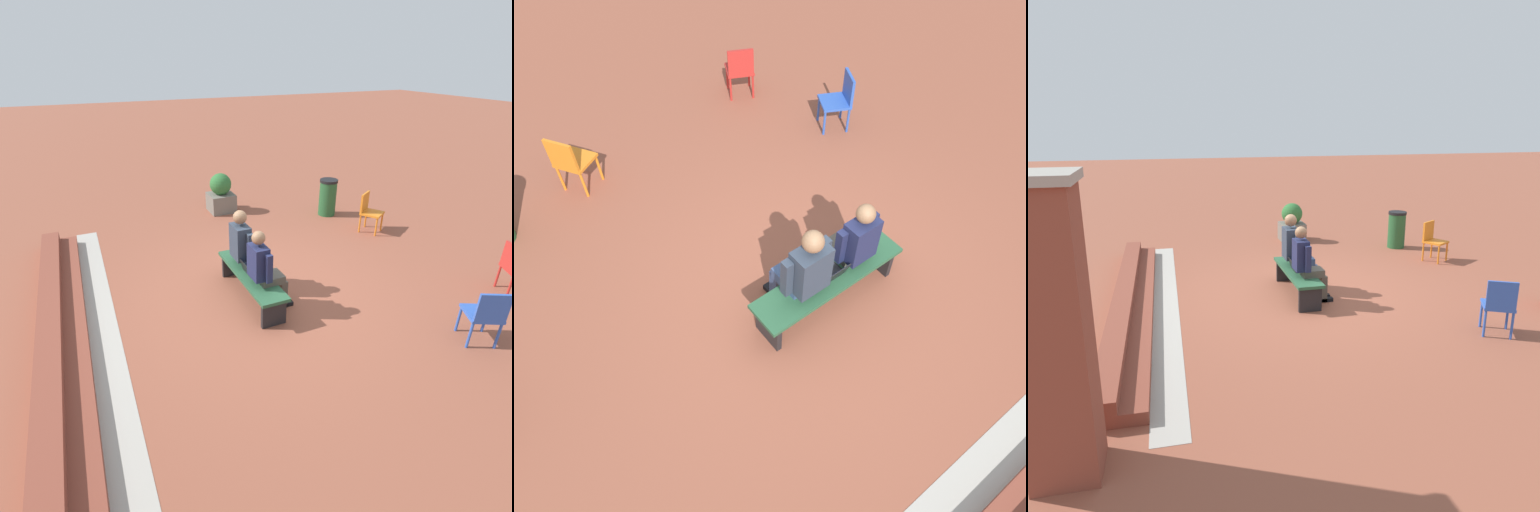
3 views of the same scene
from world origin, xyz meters
TOP-DOWN VIEW (x-y plane):
  - ground_plane at (0.00, 0.00)m, footprint 60.00×60.00m
  - concrete_strip at (-0.03, 2.45)m, footprint 7.51×0.40m
  - brick_steps at (-0.03, 3.00)m, footprint 6.71×0.60m
  - bench at (-0.03, 0.20)m, footprint 1.80×0.44m
  - person_student at (-0.38, 0.14)m, footprint 0.51×0.65m
  - person_adult at (0.29, 0.13)m, footprint 0.56×0.71m
  - laptop at (-0.03, 0.22)m, footprint 0.32×0.29m
  - plastic_chair_near_bench_left at (1.40, -3.19)m, footprint 0.58×0.58m
  - plastic_chair_by_pillar at (-2.31, -2.12)m, footprint 0.56×0.56m
  - planter at (3.85, -0.69)m, footprint 0.60×0.60m
  - litter_bin at (2.59, -2.93)m, footprint 0.42×0.42m

SIDE VIEW (x-z plane):
  - ground_plane at x=0.00m, z-range 0.00..0.00m
  - concrete_strip at x=-0.03m, z-range 0.00..0.01m
  - brick_steps at x=-0.03m, z-range -0.03..0.27m
  - bench at x=-0.03m, z-range 0.13..0.58m
  - litter_bin at x=2.59m, z-range 0.00..0.86m
  - planter at x=3.85m, z-range -0.03..0.91m
  - plastic_chair_near_bench_left at x=1.40m, z-range 0.06..0.90m
  - plastic_chair_by_pillar at x=-2.31m, z-range 0.06..0.90m
  - laptop at x=-0.03m, z-range 0.39..0.61m
  - person_student at x=-0.38m, z-range 0.05..1.35m
  - person_adult at x=0.29m, z-range 0.04..1.41m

